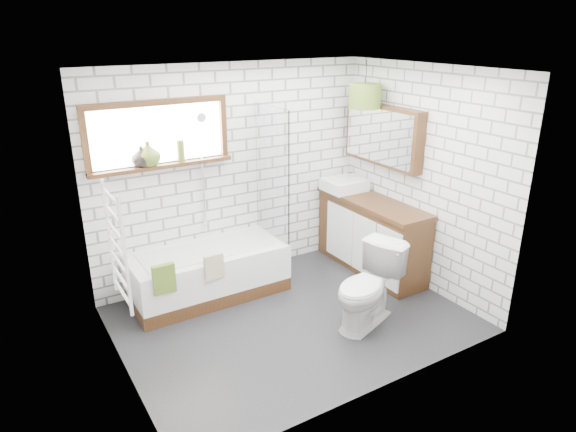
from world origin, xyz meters
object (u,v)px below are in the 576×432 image
bathtub (208,273)px  pendant (365,96)px  vanity (371,235)px  basin (344,185)px  toilet (368,287)px

bathtub → pendant: size_ratio=4.55×
bathtub → pendant: bearing=-5.2°
vanity → pendant: pendant is taller
basin → toilet: 1.75m
bathtub → toilet: size_ratio=2.05×
pendant → bathtub: bearing=174.8°
toilet → pendant: pendant is taller
toilet → basin: bearing=131.8°
bathtub → vanity: vanity is taller
bathtub → basin: (1.92, 0.07, 0.70)m
basin → pendant: (0.05, -0.25, 1.12)m
bathtub → toilet: toilet is taller
vanity → toilet: 1.28m
pendant → vanity: bearing=-88.5°
bathtub → basin: basin is taller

